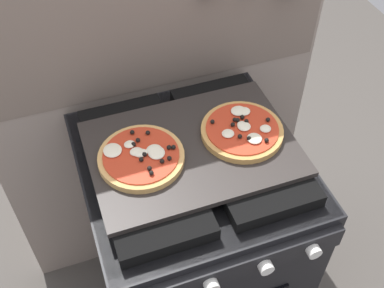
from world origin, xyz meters
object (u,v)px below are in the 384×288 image
Objects in this scene: pizza_left at (141,156)px; pizza_right at (242,129)px; stove at (192,241)px; baking_tray at (192,149)px.

pizza_right is at bearing 0.55° from pizza_left.
pizza_right is at bearing 2.69° from stove.
baking_tray reaches higher than stove.
baking_tray is 0.14m from pizza_right.
stove is 4.06× the size of pizza_left.
stove is at bearing -1.68° from pizza_left.
pizza_left is (-0.14, 0.00, 0.02)m from baking_tray.
pizza_right is (0.28, 0.00, -0.00)m from pizza_left.
stove is 0.50m from pizza_right.
stove is at bearing -90.00° from baking_tray.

